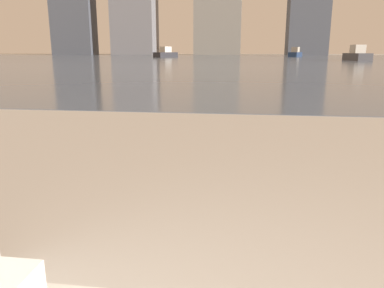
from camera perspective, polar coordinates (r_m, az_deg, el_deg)
The scene contains 4 objects.
harbor_water at distance 61.80m, azimuth 7.62°, elevation 12.82°, with size 180.00×110.00×0.01m.
harbor_boat_0 at distance 71.47m, azimuth -4.03°, elevation 13.60°, with size 3.98×5.37×1.93m.
harbor_boat_1 at distance 50.34m, azimuth 23.86°, elevation 12.30°, with size 2.26×5.09×1.85m.
harbor_boat_5 at distance 81.27m, azimuth 15.46°, elevation 13.18°, with size 3.41×5.38×1.91m.
Camera 1 is at (0.28, 0.21, 1.12)m, focal length 35.00 mm.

